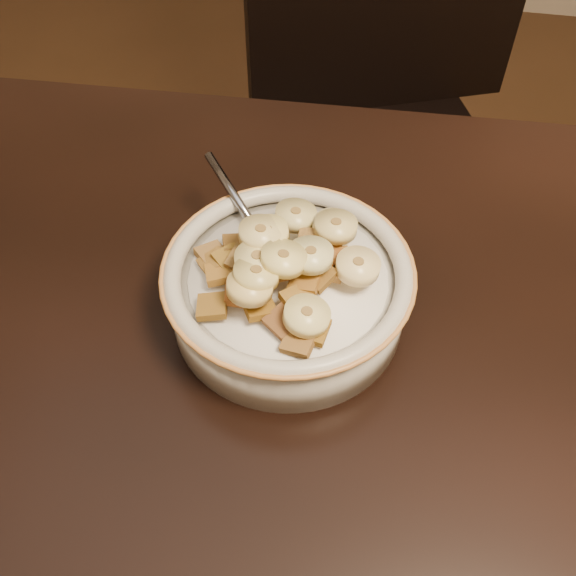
% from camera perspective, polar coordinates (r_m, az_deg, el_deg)
% --- Properties ---
extents(table, '(1.44, 0.96, 0.04)m').
position_cam_1_polar(table, '(0.44, -11.92, -20.67)').
color(table, black).
rests_on(table, floor).
extents(chair, '(0.58, 0.58, 1.02)m').
position_cam_1_polar(chair, '(1.01, 6.85, 11.08)').
color(chair, black).
rests_on(chair, floor).
extents(cereal_bowl, '(0.17, 0.17, 0.04)m').
position_cam_1_polar(cereal_bowl, '(0.48, 0.00, -0.70)').
color(cereal_bowl, beige).
rests_on(cereal_bowl, table).
extents(milk, '(0.14, 0.14, 0.00)m').
position_cam_1_polar(milk, '(0.46, 0.00, 0.94)').
color(milk, white).
rests_on(milk, cereal_bowl).
extents(spoon, '(0.05, 0.05, 0.01)m').
position_cam_1_polar(spoon, '(0.47, -1.70, 3.49)').
color(spoon, gray).
rests_on(spoon, cereal_bowl).
extents(cereal_square_0, '(0.02, 0.02, 0.01)m').
position_cam_1_polar(cereal_square_0, '(0.46, 2.16, 4.19)').
color(cereal_square_0, olive).
rests_on(cereal_square_0, milk).
extents(cereal_square_1, '(0.03, 0.03, 0.01)m').
position_cam_1_polar(cereal_square_1, '(0.43, -2.58, -1.70)').
color(cereal_square_1, '#8E5C19').
rests_on(cereal_square_1, milk).
extents(cereal_square_2, '(0.03, 0.03, 0.01)m').
position_cam_1_polar(cereal_square_2, '(0.43, -0.47, -2.96)').
color(cereal_square_2, brown).
rests_on(cereal_square_2, milk).
extents(cereal_square_3, '(0.03, 0.03, 0.01)m').
position_cam_1_polar(cereal_square_3, '(0.46, -5.19, 2.59)').
color(cereal_square_3, brown).
rests_on(cereal_square_3, milk).
extents(cereal_square_4, '(0.02, 0.02, 0.01)m').
position_cam_1_polar(cereal_square_4, '(0.44, -2.13, 2.07)').
color(cereal_square_4, '#985B33').
rests_on(cereal_square_4, milk).
extents(cereal_square_5, '(0.03, 0.03, 0.01)m').
position_cam_1_polar(cereal_square_5, '(0.46, 3.82, 2.82)').
color(cereal_square_5, brown).
rests_on(cereal_square_5, milk).
extents(cereal_square_6, '(0.03, 0.03, 0.01)m').
position_cam_1_polar(cereal_square_6, '(0.46, -6.60, 2.29)').
color(cereal_square_6, olive).
rests_on(cereal_square_6, milk).
extents(cereal_square_7, '(0.03, 0.03, 0.01)m').
position_cam_1_polar(cereal_square_7, '(0.46, -1.50, 4.22)').
color(cereal_square_7, brown).
rests_on(cereal_square_7, milk).
extents(cereal_square_8, '(0.03, 0.03, 0.01)m').
position_cam_1_polar(cereal_square_8, '(0.47, -4.57, 3.88)').
color(cereal_square_8, brown).
rests_on(cereal_square_8, milk).
extents(cereal_square_9, '(0.02, 0.02, 0.01)m').
position_cam_1_polar(cereal_square_9, '(0.44, -4.34, -0.46)').
color(cereal_square_9, '#9A511C').
rests_on(cereal_square_9, milk).
extents(cereal_square_10, '(0.02, 0.02, 0.01)m').
position_cam_1_polar(cereal_square_10, '(0.42, 0.99, -4.78)').
color(cereal_square_10, brown).
rests_on(cereal_square_10, milk).
extents(cereal_square_11, '(0.02, 0.02, 0.01)m').
position_cam_1_polar(cereal_square_11, '(0.46, 3.59, 3.26)').
color(cereal_square_11, brown).
rests_on(cereal_square_11, milk).
extents(cereal_square_12, '(0.03, 0.03, 0.01)m').
position_cam_1_polar(cereal_square_12, '(0.45, -6.05, 1.34)').
color(cereal_square_12, olive).
rests_on(cereal_square_12, milk).
extents(cereal_square_13, '(0.03, 0.03, 0.01)m').
position_cam_1_polar(cereal_square_13, '(0.44, -3.22, 1.07)').
color(cereal_square_13, brown).
rests_on(cereal_square_13, milk).
extents(cereal_square_14, '(0.03, 0.03, 0.01)m').
position_cam_1_polar(cereal_square_14, '(0.44, 2.72, 1.16)').
color(cereal_square_14, brown).
rests_on(cereal_square_14, milk).
extents(cereal_square_15, '(0.03, 0.03, 0.01)m').
position_cam_1_polar(cereal_square_15, '(0.46, 3.13, 3.15)').
color(cereal_square_15, brown).
rests_on(cereal_square_15, milk).
extents(cereal_square_16, '(0.02, 0.02, 0.01)m').
position_cam_1_polar(cereal_square_16, '(0.44, -6.77, -1.63)').
color(cereal_square_16, brown).
rests_on(cereal_square_16, milk).
extents(cereal_square_17, '(0.03, 0.03, 0.01)m').
position_cam_1_polar(cereal_square_17, '(0.47, -6.78, 3.00)').
color(cereal_square_17, brown).
rests_on(cereal_square_17, milk).
extents(cereal_square_18, '(0.03, 0.03, 0.01)m').
position_cam_1_polar(cereal_square_18, '(0.44, -2.44, 1.42)').
color(cereal_square_18, brown).
rests_on(cereal_square_18, milk).
extents(cereal_square_19, '(0.02, 0.02, 0.01)m').
position_cam_1_polar(cereal_square_19, '(0.45, 3.79, 1.72)').
color(cereal_square_19, brown).
rests_on(cereal_square_19, milk).
extents(cereal_square_20, '(0.02, 0.02, 0.01)m').
position_cam_1_polar(cereal_square_20, '(0.42, 2.22, -3.69)').
color(cereal_square_20, '#9A6A1C').
rests_on(cereal_square_20, milk).
extents(cereal_square_21, '(0.02, 0.02, 0.01)m').
position_cam_1_polar(cereal_square_21, '(0.44, 1.52, 0.71)').
color(cereal_square_21, brown).
rests_on(cereal_square_21, milk).
extents(cereal_square_22, '(0.03, 0.03, 0.01)m').
position_cam_1_polar(cereal_square_22, '(0.43, 0.96, -1.03)').
color(cereal_square_22, brown).
rests_on(cereal_square_22, milk).
extents(cereal_square_23, '(0.03, 0.03, 0.01)m').
position_cam_1_polar(cereal_square_23, '(0.44, -0.88, 1.65)').
color(cereal_square_23, brown).
rests_on(cereal_square_23, milk).
extents(cereal_square_24, '(0.03, 0.03, 0.01)m').
position_cam_1_polar(cereal_square_24, '(0.45, -3.98, 2.53)').
color(cereal_square_24, olive).
rests_on(cereal_square_24, milk).
extents(cereal_square_25, '(0.03, 0.03, 0.01)m').
position_cam_1_polar(cereal_square_25, '(0.45, 4.36, 2.33)').
color(cereal_square_25, brown).
rests_on(cereal_square_25, milk).
extents(banana_slice_0, '(0.04, 0.04, 0.01)m').
position_cam_1_polar(banana_slice_0, '(0.48, 0.69, 6.46)').
color(banana_slice_0, tan).
rests_on(banana_slice_0, milk).
extents(banana_slice_1, '(0.04, 0.04, 0.01)m').
position_cam_1_polar(banana_slice_1, '(0.44, 6.23, 1.95)').
color(banana_slice_1, '#FADB8A').
rests_on(banana_slice_1, milk).
extents(banana_slice_2, '(0.04, 0.04, 0.02)m').
position_cam_1_polar(banana_slice_2, '(0.42, -2.82, 1.24)').
color(banana_slice_2, '#DECC76').
rests_on(banana_slice_2, milk).
extents(banana_slice_3, '(0.04, 0.04, 0.01)m').
position_cam_1_polar(banana_slice_3, '(0.47, 4.06, 5.39)').
color(banana_slice_3, '#F7E59B').
rests_on(banana_slice_3, milk).
extents(banana_slice_4, '(0.03, 0.03, 0.01)m').
position_cam_1_polar(banana_slice_4, '(0.43, -2.74, 2.53)').
color(banana_slice_4, '#D0BF83').
rests_on(banana_slice_4, milk).
extents(banana_slice_5, '(0.04, 0.04, 0.01)m').
position_cam_1_polar(banana_slice_5, '(0.44, -2.43, 4.89)').
color(banana_slice_5, '#D8BE89').
rests_on(banana_slice_5, milk).
extents(banana_slice_6, '(0.04, 0.04, 0.01)m').
position_cam_1_polar(banana_slice_6, '(0.42, 1.68, -2.48)').
color(banana_slice_6, '#F4DF97').
rests_on(banana_slice_6, milk).
extents(banana_slice_7, '(0.03, 0.03, 0.02)m').
position_cam_1_polar(banana_slice_7, '(0.43, -0.40, 2.62)').
color(banana_slice_7, '#F7D680').
rests_on(banana_slice_7, milk).
extents(banana_slice_8, '(0.03, 0.03, 0.01)m').
position_cam_1_polar(banana_slice_8, '(0.46, 4.27, 5.48)').
color(banana_slice_8, '#CDC182').
rests_on(banana_slice_8, milk).
extents(banana_slice_9, '(0.04, 0.04, 0.01)m').
position_cam_1_polar(banana_slice_9, '(0.44, 2.03, 2.94)').
color(banana_slice_9, '#ECE393').
rests_on(banana_slice_9, milk).
extents(banana_slice_10, '(0.04, 0.04, 0.01)m').
position_cam_1_polar(banana_slice_10, '(0.45, -1.90, 4.80)').
color(banana_slice_10, '#EAD67B').
rests_on(banana_slice_10, milk).
extents(banana_slice_11, '(0.03, 0.03, 0.02)m').
position_cam_1_polar(banana_slice_11, '(0.42, -3.41, 0.10)').
color(banana_slice_11, '#DBB76E').
rests_on(banana_slice_11, milk).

